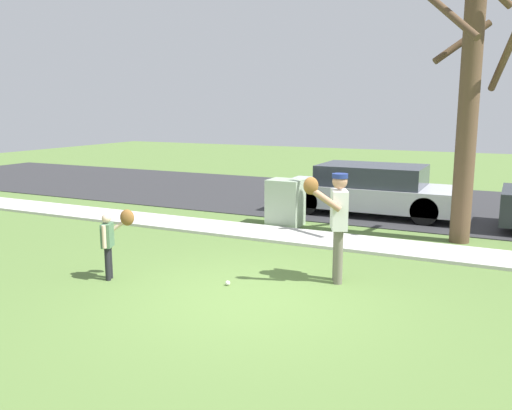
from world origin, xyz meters
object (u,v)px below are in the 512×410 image
object	(u,v)px
baseball	(228,283)
street_tree_near	(469,97)
person_adult	(336,215)
utility_cabinet	(285,203)
person_child	(113,235)
parked_sedan_silver	(371,190)

from	to	relation	value
baseball	street_tree_near	distance (m)	5.94
person_adult	utility_cabinet	world-z (taller)	person_adult
person_adult	person_child	distance (m)	3.47
street_tree_near	person_child	bearing A→B (deg)	-133.82
utility_cabinet	parked_sedan_silver	world-z (taller)	parked_sedan_silver
street_tree_near	parked_sedan_silver	xyz separation A→B (m)	(-2.30, 2.03, -2.23)
person_child	baseball	xyz separation A→B (m)	(1.77, 0.49, -0.66)
parked_sedan_silver	baseball	bearing A→B (deg)	-95.22
person_adult	baseball	bearing A→B (deg)	7.51
utility_cabinet	person_adult	bearing A→B (deg)	-56.34
parked_sedan_silver	person_adult	bearing A→B (deg)	-81.52
person_adult	utility_cabinet	bearing A→B (deg)	-80.22
utility_cabinet	street_tree_near	xyz separation A→B (m)	(3.73, 0.11, 2.32)
baseball	street_tree_near	bearing A→B (deg)	56.51
baseball	parked_sedan_silver	world-z (taller)	parked_sedan_silver
baseball	parked_sedan_silver	distance (m)	6.44
baseball	parked_sedan_silver	xyz separation A→B (m)	(0.58, 6.39, 0.58)
person_child	baseball	bearing A→B (deg)	-8.44
person_child	street_tree_near	distance (m)	7.05
person_adult	utility_cabinet	xyz separation A→B (m)	(-2.26, 3.39, -0.53)
person_adult	baseball	distance (m)	1.94
utility_cabinet	baseball	bearing A→B (deg)	-78.70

